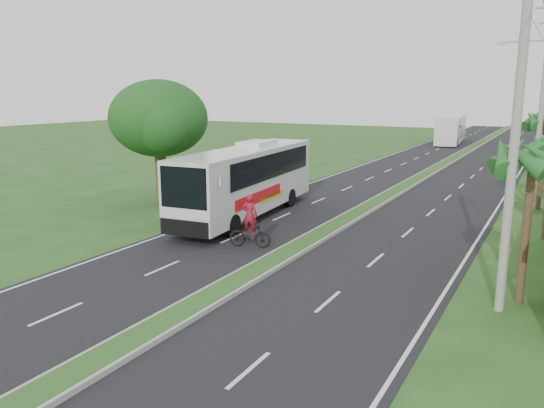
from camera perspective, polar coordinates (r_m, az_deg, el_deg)
The scene contains 12 objects.
ground at distance 19.33m, azimuth -3.67°, elevation -8.57°, with size 180.00×180.00×0.00m, color #234619.
road_asphalt at distance 37.18m, azimuth 13.11°, elevation 1.17°, with size 14.00×160.00×0.02m, color black.
median_strip at distance 37.17m, azimuth 13.12°, elevation 1.31°, with size 1.20×160.00×0.18m.
lane_edge_left at distance 39.48m, azimuth 3.73°, elevation 2.06°, with size 0.12×160.00×0.01m, color silver.
lane_edge_right at distance 36.01m, azimuth 23.40°, elevation 0.13°, with size 0.12×160.00×0.01m, color silver.
palm_verge_a at distance 18.36m, azimuth 26.29°, elevation 4.38°, with size 2.40×2.40×5.45m.
shade_tree at distance 33.47m, azimuth -12.20°, elevation 8.71°, with size 6.30×6.00×7.54m.
utility_pole_a at distance 17.31m, azimuth 24.74°, elevation 7.24°, with size 1.60×0.28×11.00m.
utility_pole_b at distance 33.26m, azimuth 27.01°, elevation 9.80°, with size 3.20×0.28×12.00m.
coach_bus_main at distance 29.03m, azimuth -2.63°, elevation 2.97°, with size 3.74×12.78×4.07m.
coach_bus_far at distance 75.33m, azimuth 18.71°, elevation 7.78°, with size 3.79×12.82×3.68m.
motorcyclist at distance 23.43m, azimuth -2.39°, elevation -2.65°, with size 1.97×1.02×2.41m.
Camera 1 is at (9.79, -15.23, 6.77)m, focal length 35.00 mm.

